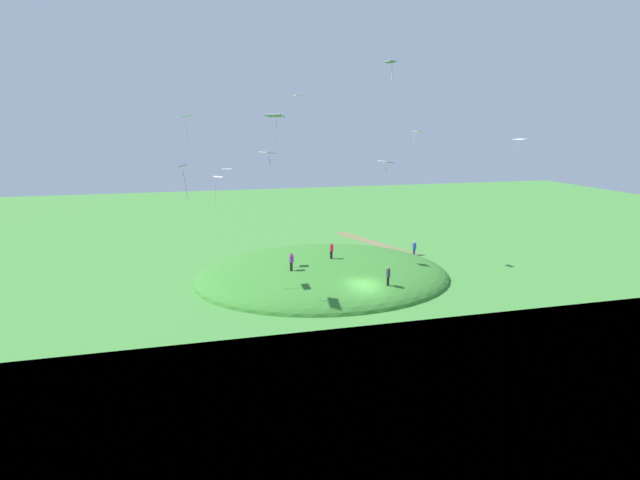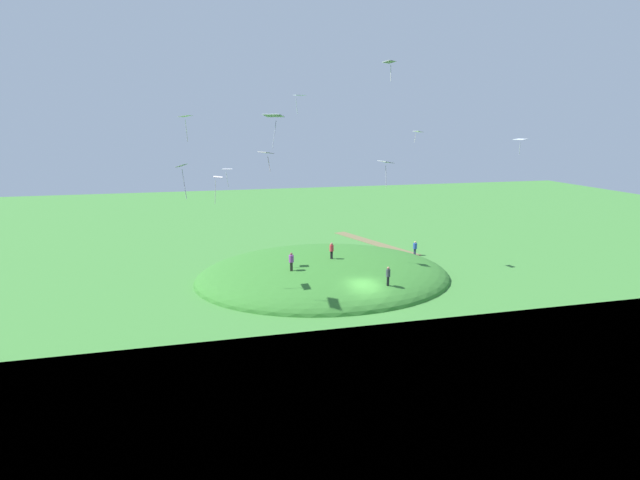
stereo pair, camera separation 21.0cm
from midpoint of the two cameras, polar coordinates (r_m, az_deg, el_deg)
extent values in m
plane|color=#3D7B34|center=(43.01, 5.08, -7.12)|extent=(160.00, 160.00, 0.00)
ellipsoid|color=#33742A|center=(50.03, 0.27, -4.19)|extent=(21.44, 24.97, 4.56)
cube|color=brown|center=(64.61, 5.93, -0.34)|extent=(15.34, 6.49, 0.04)
cube|color=black|center=(47.95, 1.15, -1.69)|extent=(0.22, 0.24, 0.75)
cylinder|color=#D1343E|center=(47.79, 1.15, -0.91)|extent=(0.54, 0.54, 0.59)
sphere|color=#A76659|center=(47.70, 1.16, -0.43)|extent=(0.22, 0.22, 0.22)
cube|color=#243048|center=(59.16, 10.41, -1.33)|extent=(0.27, 0.27, 0.80)
cylinder|color=#2A4BAA|center=(58.99, 10.44, -0.65)|extent=(0.63, 0.63, 0.63)
sphere|color=tan|center=(58.89, 10.46, -0.24)|extent=(0.24, 0.24, 0.24)
cube|color=#2E2D25|center=(44.96, -3.38, -2.99)|extent=(0.14, 0.24, 0.80)
cylinder|color=purple|center=(44.77, -3.39, -2.11)|extent=(0.46, 0.46, 0.63)
sphere|color=brown|center=(44.66, -3.40, -1.57)|extent=(0.24, 0.24, 0.24)
cube|color=black|center=(43.30, 7.50, -4.58)|extent=(0.13, 0.21, 0.79)
cylinder|color=#394146|center=(43.10, 7.52, -3.69)|extent=(0.40, 0.40, 0.62)
sphere|color=#A16D56|center=(42.98, 7.54, -3.14)|extent=(0.24, 0.24, 0.24)
cube|color=white|center=(31.78, -5.37, 13.75)|extent=(1.32, 1.42, 0.18)
cylinder|color=white|center=(31.61, -5.26, 11.72)|extent=(0.15, 0.28, 1.64)
cube|color=white|center=(41.49, 21.44, 10.49)|extent=(1.06, 0.87, 0.08)
cylinder|color=white|center=(41.36, 21.35, 9.53)|extent=(0.14, 0.12, 0.91)
cube|color=white|center=(29.48, -6.17, 9.73)|extent=(1.01, 0.90, 0.11)
cylinder|color=white|center=(29.54, -5.84, 8.48)|extent=(0.07, 0.16, 0.88)
cube|color=white|center=(46.77, -2.46, 15.93)|extent=(0.90, 1.11, 0.05)
cylinder|color=white|center=(46.63, -2.81, 14.80)|extent=(0.06, 0.16, 1.37)
cube|color=silver|center=(29.34, 7.70, 19.22)|extent=(0.79, 0.84, 0.11)
cylinder|color=silver|center=(29.15, 7.86, 18.06)|extent=(0.15, 0.06, 0.86)
cube|color=white|center=(52.21, 10.79, 11.87)|extent=(1.04, 0.80, 0.13)
cylinder|color=white|center=(52.29, 10.45, 11.18)|extent=(0.07, 0.14, 0.81)
cube|color=white|center=(44.83, -10.54, 7.83)|extent=(0.77, 0.96, 0.03)
cylinder|color=white|center=(44.63, -10.53, 6.66)|extent=(0.11, 0.22, 1.35)
cube|color=silver|center=(38.65, -15.03, 13.29)|extent=(1.27, 1.11, 0.13)
cylinder|color=silver|center=(38.89, -14.91, 11.76)|extent=(0.18, 0.12, 1.55)
cube|color=silver|center=(40.68, -11.54, 6.95)|extent=(1.06, 0.79, 0.10)
cylinder|color=silver|center=(40.68, -11.82, 5.27)|extent=(0.09, 0.16, 1.85)
cube|color=white|center=(30.59, -15.41, 8.06)|extent=(0.88, 0.76, 0.19)
cylinder|color=white|center=(30.58, -15.09, 6.07)|extent=(0.20, 0.19, 1.75)
cube|color=white|center=(36.76, 7.29, 8.69)|extent=(1.22, 0.97, 0.17)
cylinder|color=white|center=(37.01, 7.29, 7.09)|extent=(0.09, 0.09, 1.56)
camera|label=1|loc=(0.11, -90.14, -0.03)|focal=28.50mm
camera|label=2|loc=(0.11, 89.86, 0.03)|focal=28.50mm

